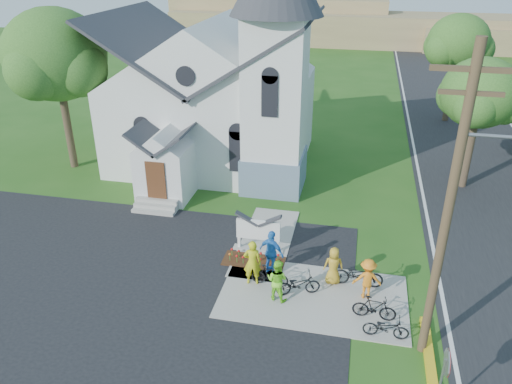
% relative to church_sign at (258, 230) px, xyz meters
% --- Properties ---
extents(ground, '(120.00, 120.00, 0.00)m').
position_rel_church_sign_xyz_m(ground, '(1.20, -3.20, -1.03)').
color(ground, '#255317').
rests_on(ground, ground).
extents(parking_lot, '(20.00, 16.00, 0.02)m').
position_rel_church_sign_xyz_m(parking_lot, '(-5.80, -5.20, -1.02)').
color(parking_lot, black).
rests_on(parking_lot, ground).
extents(road, '(8.00, 90.00, 0.02)m').
position_rel_church_sign_xyz_m(road, '(11.20, 11.80, -1.02)').
color(road, black).
rests_on(road, ground).
extents(sidewalk, '(7.00, 4.00, 0.05)m').
position_rel_church_sign_xyz_m(sidewalk, '(2.70, -2.70, -1.00)').
color(sidewalk, '#A09B91').
rests_on(sidewalk, ground).
extents(church, '(12.35, 12.00, 13.00)m').
position_rel_church_sign_xyz_m(church, '(-4.28, 9.28, 4.22)').
color(church, silver).
rests_on(church, ground).
extents(church_sign, '(2.20, 0.40, 1.70)m').
position_rel_church_sign_xyz_m(church_sign, '(0.00, 0.00, 0.00)').
color(church_sign, '#A09B91').
rests_on(church_sign, ground).
extents(flower_bed, '(2.60, 1.10, 0.07)m').
position_rel_church_sign_xyz_m(flower_bed, '(0.00, -0.90, -0.99)').
color(flower_bed, '#331F0D').
rests_on(flower_bed, ground).
extents(utility_pole, '(3.45, 0.28, 10.00)m').
position_rel_church_sign_xyz_m(utility_pole, '(6.56, -4.70, 4.38)').
color(utility_pole, '#4B3925').
rests_on(utility_pole, ground).
extents(stop_sign, '(0.11, 0.76, 2.48)m').
position_rel_church_sign_xyz_m(stop_sign, '(6.63, -7.40, 0.75)').
color(stop_sign, gray).
rests_on(stop_sign, ground).
extents(tree_lot_corner, '(5.60, 5.60, 9.15)m').
position_rel_church_sign_xyz_m(tree_lot_corner, '(-12.80, 6.80, 5.58)').
color(tree_lot_corner, '#3A2A1F').
rests_on(tree_lot_corner, ground).
extents(tree_road_near, '(4.00, 4.00, 7.05)m').
position_rel_church_sign_xyz_m(tree_road_near, '(9.70, 8.80, 4.18)').
color(tree_road_near, '#3A2A1F').
rests_on(tree_road_near, ground).
extents(tree_road_mid, '(4.40, 4.40, 7.80)m').
position_rel_church_sign_xyz_m(tree_road_mid, '(10.20, 20.80, 4.75)').
color(tree_road_mid, '#3A2A1F').
rests_on(tree_road_mid, ground).
extents(distant_hills, '(61.00, 10.00, 5.60)m').
position_rel_church_sign_xyz_m(distant_hills, '(4.56, 53.13, 1.15)').
color(distant_hills, olive).
rests_on(distant_hills, ground).
extents(cyclist_0, '(0.77, 0.58, 1.90)m').
position_rel_church_sign_xyz_m(cyclist_0, '(0.27, -2.38, -0.03)').
color(cyclist_0, gold).
rests_on(cyclist_0, sidewalk).
extents(bike_0, '(1.79, 1.12, 0.89)m').
position_rel_church_sign_xyz_m(bike_0, '(2.11, -2.70, -0.53)').
color(bike_0, black).
rests_on(bike_0, sidewalk).
extents(cyclist_1, '(0.96, 0.83, 1.68)m').
position_rel_church_sign_xyz_m(cyclist_1, '(1.38, -3.14, -0.14)').
color(cyclist_1, '#7EE72B').
rests_on(cyclist_1, sidewalk).
extents(bike_1, '(1.49, 0.47, 0.89)m').
position_rel_church_sign_xyz_m(bike_1, '(0.96, -2.38, -0.53)').
color(bike_1, black).
rests_on(bike_1, sidewalk).
extents(cyclist_2, '(1.21, 0.88, 1.91)m').
position_rel_church_sign_xyz_m(cyclist_2, '(0.87, -1.54, -0.02)').
color(cyclist_2, '#2A7DD6').
rests_on(cyclist_2, sidewalk).
extents(bike_2, '(1.95, 0.71, 1.02)m').
position_rel_church_sign_xyz_m(bike_2, '(4.30, -1.68, -0.47)').
color(bike_2, black).
rests_on(bike_2, sidewalk).
extents(cyclist_3, '(1.12, 0.72, 1.64)m').
position_rel_church_sign_xyz_m(cyclist_3, '(4.64, -2.33, -0.16)').
color(cyclist_3, orange).
rests_on(cyclist_3, sidewalk).
extents(bike_3, '(1.57, 0.55, 0.93)m').
position_rel_church_sign_xyz_m(bike_3, '(4.93, -3.53, -0.51)').
color(bike_3, black).
rests_on(bike_3, sidewalk).
extents(cyclist_4, '(0.83, 0.60, 1.57)m').
position_rel_church_sign_xyz_m(cyclist_4, '(3.34, -1.70, -0.19)').
color(cyclist_4, '#BA9022').
rests_on(cyclist_4, sidewalk).
extents(bike_4, '(1.53, 0.54, 0.81)m').
position_rel_church_sign_xyz_m(bike_4, '(5.32, -4.40, -0.57)').
color(bike_4, black).
rests_on(bike_4, sidewalk).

